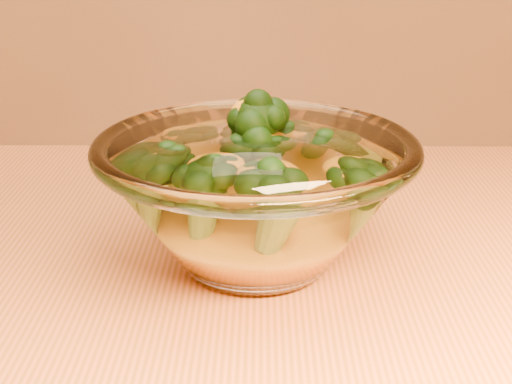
% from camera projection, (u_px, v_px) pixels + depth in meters
% --- Properties ---
extents(glass_bowl, '(0.24, 0.24, 0.11)m').
position_uv_depth(glass_bowl, '(256.00, 198.00, 0.53)').
color(glass_bowl, white).
rests_on(glass_bowl, table).
extents(cheese_sauce, '(0.14, 0.14, 0.04)m').
position_uv_depth(cheese_sauce, '(256.00, 226.00, 0.54)').
color(cheese_sauce, orange).
rests_on(cheese_sauce, glass_bowl).
extents(broccoli_heap, '(0.18, 0.17, 0.09)m').
position_uv_depth(broccoli_heap, '(249.00, 170.00, 0.53)').
color(broccoli_heap, black).
rests_on(broccoli_heap, cheese_sauce).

